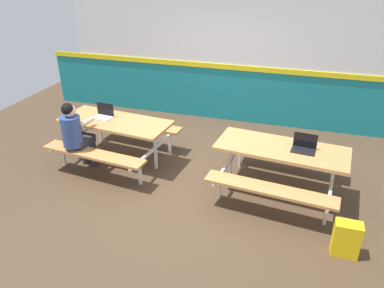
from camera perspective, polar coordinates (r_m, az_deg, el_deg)
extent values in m
cube|color=#4C3826|center=(5.82, -0.46, -5.60)|extent=(10.00, 10.00, 0.02)
cube|color=teal|center=(7.84, 5.28, 7.67)|extent=(8.00, 0.12, 1.10)
cube|color=yellow|center=(7.60, 5.36, 11.79)|extent=(8.00, 0.03, 0.10)
cube|color=silver|center=(7.50, 5.73, 17.45)|extent=(6.72, 0.12, 1.40)
cube|color=tan|center=(6.16, -11.80, 3.42)|extent=(1.89, 0.94, 0.04)
cube|color=tan|center=(5.83, -15.00, -1.52)|extent=(1.75, 0.46, 0.04)
cube|color=tan|center=(6.76, -8.59, 3.16)|extent=(1.75, 0.46, 0.04)
cube|color=white|center=(6.73, -16.66, 1.43)|extent=(0.04, 0.04, 0.70)
cube|color=white|center=(6.71, -16.70, 1.74)|extent=(0.21, 1.55, 0.04)
cube|color=white|center=(6.46, -19.26, -1.53)|extent=(0.04, 0.04, 0.41)
cube|color=white|center=(7.14, -14.00, 2.00)|extent=(0.04, 0.04, 0.41)
cube|color=white|center=(5.96, -5.67, -0.89)|extent=(0.04, 0.04, 0.70)
cube|color=white|center=(5.94, -5.68, -0.55)|extent=(0.21, 1.55, 0.04)
cube|color=white|center=(5.65, -8.05, -4.39)|extent=(0.04, 0.04, 0.41)
cube|color=white|center=(6.42, -3.46, -0.10)|extent=(0.04, 0.04, 0.41)
cube|color=tan|center=(5.32, 13.69, -0.70)|extent=(1.89, 0.94, 0.04)
cube|color=tan|center=(4.92, 11.91, -6.86)|extent=(1.75, 0.46, 0.04)
cube|color=tan|center=(6.01, 14.54, -0.57)|extent=(1.75, 0.46, 0.04)
cube|color=white|center=(5.63, 6.01, -2.69)|extent=(0.04, 0.04, 0.70)
cube|color=white|center=(5.61, 6.03, -2.34)|extent=(0.21, 1.55, 0.04)
cube|color=white|center=(5.29, 4.23, -6.57)|extent=(0.04, 0.04, 0.41)
cube|color=white|center=(6.13, 7.40, -1.71)|extent=(0.04, 0.04, 0.41)
cube|color=white|center=(5.46, 20.79, -5.52)|extent=(0.04, 0.04, 0.70)
cube|color=white|center=(5.43, 20.86, -5.16)|extent=(0.21, 1.55, 0.04)
cube|color=white|center=(5.10, 20.08, -9.76)|extent=(0.04, 0.04, 0.41)
cube|color=white|center=(5.97, 20.95, -4.26)|extent=(0.04, 0.04, 0.41)
cylinder|color=#2D2D38|center=(6.40, -16.26, -1.10)|extent=(0.11, 0.11, 0.45)
cylinder|color=#2D2D38|center=(6.30, -14.97, -1.42)|extent=(0.11, 0.11, 0.45)
cube|color=#2D2D38|center=(6.12, -16.80, 0.48)|extent=(0.34, 0.41, 0.12)
cylinder|color=#334C8C|center=(5.91, -18.13, 1.89)|extent=(0.30, 0.30, 0.48)
cylinder|color=beige|center=(6.09, -18.07, 3.65)|extent=(0.11, 0.31, 0.08)
cylinder|color=beige|center=(5.92, -16.00, 3.28)|extent=(0.11, 0.31, 0.08)
sphere|color=beige|center=(5.80, -18.46, 4.92)|extent=(0.20, 0.20, 0.20)
sphere|color=black|center=(5.76, -18.70, 5.14)|extent=(0.18, 0.18, 0.18)
cube|color=silver|center=(6.29, -13.70, 3.98)|extent=(0.34, 0.25, 0.01)
cube|color=black|center=(6.33, -13.25, 5.26)|extent=(0.32, 0.04, 0.21)
cube|color=black|center=(5.28, 16.80, -1.00)|extent=(0.34, 0.25, 0.01)
cube|color=black|center=(5.32, 17.12, 0.56)|extent=(0.32, 0.04, 0.21)
cube|color=yellow|center=(4.73, 22.74, -13.37)|extent=(0.30, 0.18, 0.44)
cube|color=yellow|center=(4.85, 22.53, -13.16)|extent=(0.21, 0.04, 0.19)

